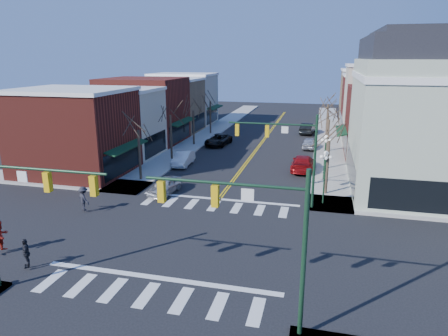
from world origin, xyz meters
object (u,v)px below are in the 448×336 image
Objects in this scene: car_left_near at (165,186)px; pedestrian_dark_b at (84,199)px; lamppost_midblock at (325,150)px; pedestrian_dark_a at (26,253)px; lamppost_corner at (325,168)px; victorian_corner at (431,113)px; car_left_far at (218,140)px; car_left_mid at (183,159)px; car_right_mid at (310,143)px; pedestrian_red_b at (1,236)px; car_right_near at (303,163)px; car_right_far at (308,128)px.

pedestrian_dark_b is (-4.20, -5.46, 0.39)m from car_left_near.
lamppost_midblock is at bearing 34.44° from car_left_near.
car_left_near is 13.82m from pedestrian_dark_a.
lamppost_corner is 20.95m from pedestrian_dark_a.
victorian_corner is 26.18m from car_left_far.
victorian_corner is at bearing -125.09° from pedestrian_dark_b.
car_left_mid reaches higher than car_right_mid.
lamppost_midblock reaches higher than pedestrian_dark_a.
car_left_near is 13.43m from pedestrian_red_b.
lamppost_corner is at bearing -131.26° from pedestrian_dark_b.
lamppost_midblock is at bearing 176.55° from victorian_corner.
lamppost_midblock is 0.99× the size of car_left_mid.
lamppost_corner is at bearing -144.14° from victorian_corner.
car_left_mid is 21.71m from pedestrian_red_b.
car_left_far is at bearing 8.78° from car_right_mid.
car_right_mid is at bearing 95.12° from lamppost_corner.
victorian_corner is at bearing -3.45° from lamppost_midblock.
car_left_mid is 14.72m from pedestrian_dark_b.
pedestrian_dark_a is at bearing -95.18° from car_left_mid.
car_left_far is 2.68× the size of pedestrian_red_b.
victorian_corner reaches higher than pedestrian_red_b.
pedestrian_red_b reaches higher than pedestrian_dark_a.
car_left_mid is at bearing -70.27° from pedestrian_dark_b.
lamppost_midblock reaches higher than pedestrian_dark_b.
lamppost_midblock is at bearing 124.69° from car_right_near.
lamppost_midblock is 21.25m from pedestrian_dark_b.
car_right_near is 27.56m from pedestrian_red_b.
car_left_far is 25.37m from pedestrian_dark_b.
car_left_mid is at bearing 46.61° from car_right_mid.
car_right_mid is at bearing -21.47° from pedestrian_red_b.
victorian_corner is 3.29× the size of lamppost_midblock.
car_left_near is 19.64m from car_left_far.
car_right_far is (-0.40, 20.73, 0.05)m from car_right_near.
pedestrian_dark_b is at bearing 64.07° from car_right_mid.
car_right_far reaches higher than car_left_mid.
pedestrian_dark_a reaches higher than car_right_mid.
victorian_corner reaches higher than lamppost_corner.
victorian_corner is 23.02m from car_left_near.
car_right_far is at bearing 57.99° from car_left_mid.
victorian_corner reaches higher than lamppost_midblock.
lamppost_corner is 0.86× the size of car_right_far.
pedestrian_dark_a is (-13.70, -34.03, 0.27)m from car_right_mid.
lamppost_corner reaches higher than pedestrian_dark_b.
lamppost_midblock is 24.06m from car_right_far.
pedestrian_dark_a is (-2.02, -33.22, 0.25)m from car_left_far.
car_right_mid is at bearing 97.55° from lamppost_midblock.
pedestrian_dark_b reaches higher than car_right_mid.
car_right_near is (-2.07, 3.11, -2.18)m from lamppost_midblock.
lamppost_corner is 22.30m from pedestrian_red_b.
lamppost_midblock is at bearing -114.35° from pedestrian_dark_b.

